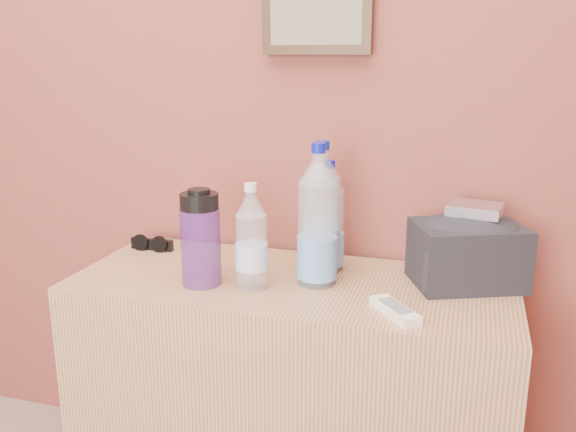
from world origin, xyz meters
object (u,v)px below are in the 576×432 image
(nalgene_bottle, at_px, (201,238))
(toiletry_bag, at_px, (468,251))
(pet_large_c, at_px, (329,222))
(foil_packet, at_px, (475,209))
(sunglasses, at_px, (152,244))
(pet_large_b, at_px, (322,215))
(ac_remote, at_px, (395,311))
(pet_small, at_px, (251,243))
(pet_large_d, at_px, (317,223))
(dresser, at_px, (292,401))

(nalgene_bottle, distance_m, toiletry_bag, 0.67)
(pet_large_c, bearing_deg, toiletry_bag, -1.16)
(nalgene_bottle, distance_m, foil_packet, 0.69)
(sunglasses, bearing_deg, pet_large_b, -3.82)
(pet_large_c, bearing_deg, foil_packet, 2.80)
(toiletry_bag, bearing_deg, pet_large_b, 158.93)
(sunglasses, relative_size, ac_remote, 0.89)
(pet_small, xyz_separation_m, toiletry_bag, (0.51, 0.18, -0.03))
(pet_large_d, distance_m, ac_remote, 0.30)
(pet_small, relative_size, nalgene_bottle, 1.08)
(dresser, height_order, pet_large_d, pet_large_d)
(pet_large_c, bearing_deg, pet_large_d, -91.62)
(pet_large_d, relative_size, foil_packet, 2.81)
(pet_large_b, height_order, sunglasses, pet_large_b)
(pet_small, xyz_separation_m, nalgene_bottle, (-0.13, -0.01, 0.00))
(pet_large_b, xyz_separation_m, toiletry_bag, (0.37, 0.01, -0.07))
(sunglasses, height_order, ac_remote, sunglasses)
(pet_large_c, height_order, toiletry_bag, pet_large_c)
(toiletry_bag, bearing_deg, pet_small, 176.25)
(foil_packet, bearing_deg, toiletry_bag, -111.40)
(pet_large_b, relative_size, pet_large_c, 1.18)
(dresser, xyz_separation_m, pet_small, (-0.08, -0.08, 0.47))
(ac_remote, distance_m, foil_packet, 0.36)
(dresser, distance_m, nalgene_bottle, 0.53)
(ac_remote, bearing_deg, pet_large_b, -174.34)
(nalgene_bottle, bearing_deg, pet_small, 5.06)
(pet_small, bearing_deg, foil_packet, 21.54)
(pet_large_c, distance_m, pet_large_d, 0.11)
(foil_packet, bearing_deg, pet_large_b, -174.17)
(nalgene_bottle, bearing_deg, pet_large_b, 33.59)
(pet_large_c, relative_size, sunglasses, 2.25)
(pet_large_b, distance_m, foil_packet, 0.39)
(pet_large_c, height_order, foil_packet, pet_large_c)
(pet_large_d, xyz_separation_m, pet_small, (-0.15, -0.08, -0.04))
(pet_large_c, relative_size, pet_small, 1.12)
(pet_large_c, xyz_separation_m, foil_packet, (0.37, 0.02, 0.06))
(pet_large_b, xyz_separation_m, nalgene_bottle, (-0.27, -0.18, -0.03))
(pet_large_b, bearing_deg, pet_small, -129.47)
(pet_large_b, bearing_deg, dresser, -123.28)
(pet_small, bearing_deg, nalgene_bottle, -174.94)
(pet_large_c, xyz_separation_m, pet_small, (-0.15, -0.19, -0.02))
(ac_remote, bearing_deg, dresser, -155.73)
(sunglasses, distance_m, toiletry_bag, 0.91)
(pet_large_d, height_order, sunglasses, pet_large_d)
(dresser, xyz_separation_m, pet_large_d, (0.07, -0.00, 0.51))
(dresser, height_order, pet_small, pet_small)
(dresser, relative_size, pet_large_b, 3.21)
(pet_large_b, height_order, nalgene_bottle, pet_large_b)
(pet_large_c, distance_m, foil_packet, 0.38)
(dresser, relative_size, pet_large_d, 3.15)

